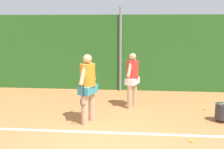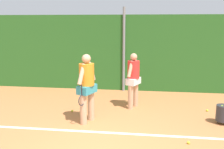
% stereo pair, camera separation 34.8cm
% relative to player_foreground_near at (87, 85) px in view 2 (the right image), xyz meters
% --- Properties ---
extents(ground_plane, '(30.99, 30.99, 0.00)m').
position_rel_player_foreground_near_xyz_m(ground_plane, '(0.66, -0.16, -1.02)').
color(ground_plane, '#C67542').
extents(hedge_fence_backdrop, '(20.14, 0.25, 2.90)m').
position_rel_player_foreground_near_xyz_m(hedge_fence_backdrop, '(0.66, 3.55, 0.43)').
color(hedge_fence_backdrop, '#286023').
rests_on(hedge_fence_backdrop, ground_plane).
extents(fence_post_center, '(0.10, 0.10, 3.18)m').
position_rel_player_foreground_near_xyz_m(fence_post_center, '(0.66, 3.38, 0.57)').
color(fence_post_center, gray).
rests_on(fence_post_center, ground_plane).
extents(court_baseline_paint, '(14.72, 0.10, 0.01)m').
position_rel_player_foreground_near_xyz_m(court_baseline_paint, '(0.66, -0.63, -1.02)').
color(court_baseline_paint, white).
rests_on(court_baseline_paint, ground_plane).
extents(player_foreground_near, '(0.48, 0.80, 1.83)m').
position_rel_player_foreground_near_xyz_m(player_foreground_near, '(0.00, 0.00, 0.00)').
color(player_foreground_near, tan).
rests_on(player_foreground_near, ground_plane).
extents(player_midcourt, '(0.47, 0.75, 1.70)m').
position_rel_player_foreground_near_xyz_m(player_midcourt, '(1.14, 1.38, -0.07)').
color(player_midcourt, tan).
rests_on(player_midcourt, ground_plane).
extents(ball_hopper, '(0.36, 0.36, 0.51)m').
position_rel_player_foreground_near_xyz_m(ball_hopper, '(3.55, 0.35, -0.73)').
color(ball_hopper, '#2D2D33').
rests_on(ball_hopper, ground_plane).
extents(tennis_ball_0, '(0.07, 0.07, 0.07)m').
position_rel_player_foreground_near_xyz_m(tennis_ball_0, '(3.37, 1.29, -0.99)').
color(tennis_ball_0, '#CCDB33').
rests_on(tennis_ball_0, ground_plane).
extents(tennis_ball_4, '(0.07, 0.07, 0.07)m').
position_rel_player_foreground_near_xyz_m(tennis_ball_4, '(-0.63, 0.70, -0.99)').
color(tennis_ball_4, '#CCDB33').
rests_on(tennis_ball_4, ground_plane).
extents(tennis_ball_11, '(0.07, 0.07, 0.07)m').
position_rel_player_foreground_near_xyz_m(tennis_ball_11, '(2.49, -0.98, -0.99)').
color(tennis_ball_11, '#CCDB33').
rests_on(tennis_ball_11, ground_plane).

